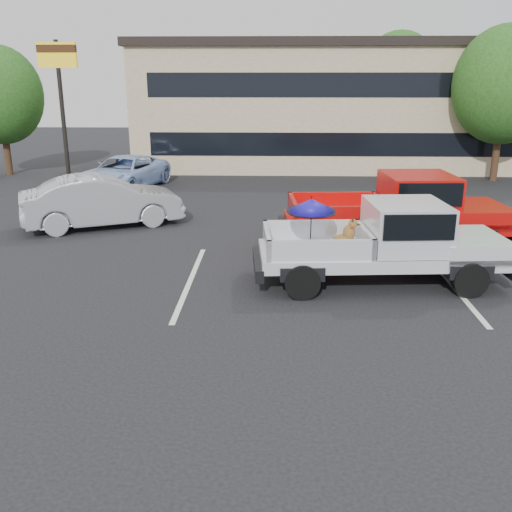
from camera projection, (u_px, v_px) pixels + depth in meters
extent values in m
plane|color=black|center=(327.00, 317.00, 11.23)|extent=(90.00, 90.00, 0.00)
cube|color=silver|center=(190.00, 281.00, 13.23)|extent=(0.12, 5.00, 0.01)
cube|color=silver|center=(451.00, 283.00, 13.05)|extent=(0.12, 5.00, 0.01)
cube|color=tan|center=(332.00, 108.00, 30.31)|extent=(20.00, 8.00, 6.00)
cube|color=black|center=(335.00, 46.00, 29.39)|extent=(20.40, 8.40, 0.40)
cube|color=black|center=(339.00, 144.00, 26.96)|extent=(18.00, 0.08, 1.10)
cube|color=black|center=(342.00, 85.00, 26.16)|extent=(18.00, 0.08, 1.10)
cylinder|color=black|center=(63.00, 115.00, 24.00)|extent=(0.18, 0.18, 6.00)
cube|color=yellow|center=(57.00, 55.00, 23.28)|extent=(1.60, 0.18, 1.00)
cube|color=#381E0C|center=(56.00, 49.00, 23.21)|extent=(1.60, 0.22, 0.30)
cylinder|color=#332114|center=(496.00, 151.00, 25.82)|extent=(0.32, 0.32, 2.73)
ellipsoid|color=#1F4513|center=(505.00, 85.00, 24.97)|extent=(4.46, 4.46, 5.13)
cylinder|color=#332114|center=(7.00, 149.00, 27.52)|extent=(0.32, 0.32, 2.42)
ellipsoid|color=#1F4513|center=(0.00, 95.00, 26.76)|extent=(3.96, 3.96, 4.55)
cylinder|color=#332114|center=(395.00, 133.00, 33.52)|extent=(0.32, 0.32, 2.86)
ellipsoid|color=#1F4513|center=(398.00, 80.00, 32.63)|extent=(4.68, 4.68, 5.38)
cylinder|color=black|center=(302.00, 282.00, 12.04)|extent=(0.78, 0.33, 0.76)
cylinder|color=black|center=(294.00, 256.00, 13.80)|extent=(0.78, 0.33, 0.76)
cylinder|color=black|center=(470.00, 280.00, 12.17)|extent=(0.78, 0.33, 0.76)
cylinder|color=black|center=(440.00, 254.00, 13.92)|extent=(0.78, 0.33, 0.76)
cube|color=silver|center=(379.00, 255.00, 12.90)|extent=(5.51, 2.28, 0.28)
cube|color=silver|center=(467.00, 245.00, 12.91)|extent=(1.63, 2.02, 0.46)
cube|color=black|center=(498.00, 261.00, 13.05)|extent=(0.33, 1.97, 0.30)
cube|color=black|center=(258.00, 263.00, 12.85)|extent=(0.31, 1.97, 0.28)
cube|color=silver|center=(406.00, 226.00, 12.72)|extent=(1.77, 1.95, 1.05)
cube|color=black|center=(406.00, 217.00, 12.66)|extent=(1.63, 2.04, 0.55)
cube|color=black|center=(316.00, 253.00, 12.83)|extent=(2.42, 1.99, 0.10)
cube|color=silver|center=(311.00, 230.00, 13.57)|extent=(2.30, 0.26, 0.50)
cube|color=silver|center=(322.00, 252.00, 11.91)|extent=(2.30, 0.26, 0.50)
cube|color=silver|center=(267.00, 241.00, 12.70)|extent=(0.23, 1.84, 0.50)
cube|color=silver|center=(365.00, 240.00, 12.78)|extent=(0.23, 1.84, 0.50)
ellipsoid|color=brown|center=(342.00, 241.00, 13.08)|extent=(0.46, 0.39, 0.29)
cylinder|color=brown|center=(353.00, 243.00, 13.03)|extent=(0.06, 0.06, 0.22)
cylinder|color=brown|center=(351.00, 241.00, 13.17)|extent=(0.06, 0.06, 0.22)
ellipsoid|color=brown|center=(349.00, 233.00, 13.03)|extent=(0.29, 0.27, 0.39)
cylinder|color=red|center=(350.00, 228.00, 13.00)|extent=(0.19, 0.19, 0.04)
sphere|color=brown|center=(353.00, 224.00, 12.97)|extent=(0.21, 0.21, 0.21)
cone|color=black|center=(358.00, 224.00, 12.98)|extent=(0.15, 0.11, 0.10)
cone|color=black|center=(353.00, 220.00, 12.89)|extent=(0.07, 0.07, 0.11)
cone|color=black|center=(352.00, 219.00, 12.99)|extent=(0.07, 0.07, 0.11)
cylinder|color=brown|center=(334.00, 245.00, 13.10)|extent=(0.26, 0.05, 0.09)
cylinder|color=black|center=(311.00, 229.00, 12.58)|extent=(0.02, 0.10, 1.05)
cone|color=#1B129E|center=(311.00, 205.00, 12.41)|extent=(1.10, 1.12, 0.36)
cylinder|color=black|center=(312.00, 198.00, 12.37)|extent=(0.02, 0.02, 0.10)
cylinder|color=black|center=(311.00, 211.00, 12.45)|extent=(1.10, 1.10, 0.09)
cylinder|color=black|center=(326.00, 244.00, 14.66)|extent=(0.84, 0.36, 0.83)
cylinder|color=black|center=(315.00, 225.00, 16.57)|extent=(0.84, 0.36, 0.83)
cylinder|color=black|center=(476.00, 243.00, 14.79)|extent=(0.84, 0.36, 0.83)
cylinder|color=black|center=(448.00, 224.00, 16.70)|extent=(0.84, 0.36, 0.83)
cube|color=#BD0C0A|center=(394.00, 222.00, 15.59)|extent=(5.99, 2.47, 0.30)
cube|color=#BD0C0A|center=(473.00, 213.00, 15.59)|extent=(1.76, 2.19, 0.50)
cube|color=black|center=(501.00, 228.00, 15.74)|extent=(0.36, 2.14, 0.33)
cube|color=black|center=(285.00, 230.00, 15.55)|extent=(0.33, 2.14, 0.30)
cube|color=#BD0C0A|center=(418.00, 195.00, 15.38)|extent=(1.92, 2.11, 1.14)
cube|color=black|center=(418.00, 187.00, 15.32)|extent=(1.77, 2.21, 0.60)
cube|color=black|center=(337.00, 220.00, 15.52)|extent=(2.63, 2.16, 0.11)
cube|color=#BD0C0A|center=(331.00, 201.00, 16.32)|extent=(2.50, 0.27, 0.54)
cube|color=#BD0C0A|center=(343.00, 217.00, 14.52)|extent=(2.50, 0.27, 0.54)
cube|color=#BD0C0A|center=(293.00, 209.00, 15.38)|extent=(0.24, 2.00, 0.54)
cube|color=#BD0C0A|center=(381.00, 208.00, 15.46)|extent=(0.24, 2.00, 0.54)
imported|color=#A0A1A7|center=(102.00, 201.00, 17.87)|extent=(5.17, 3.57, 1.62)
imported|color=#99B4E4|center=(124.00, 173.00, 23.94)|extent=(3.47, 5.38, 1.38)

